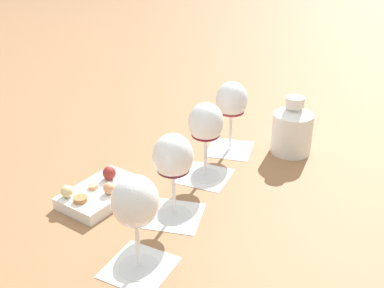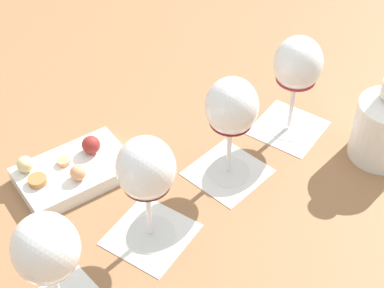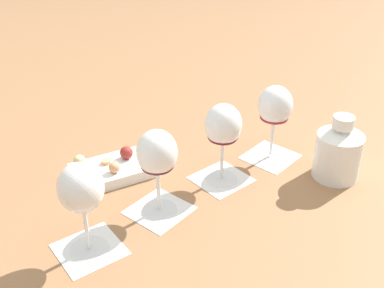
% 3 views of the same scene
% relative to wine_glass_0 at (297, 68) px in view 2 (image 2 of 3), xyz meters
% --- Properties ---
extents(ground_plane, '(8.00, 8.00, 0.00)m').
position_rel_wine_glass_0_xyz_m(ground_plane, '(0.21, 0.10, -0.12)').
color(ground_plane, '#936642').
extents(tasting_card_0, '(0.15, 0.15, 0.00)m').
position_rel_wine_glass_0_xyz_m(tasting_card_0, '(0.00, -0.00, -0.12)').
color(tasting_card_0, white).
rests_on(tasting_card_0, ground_plane).
extents(tasting_card_1, '(0.15, 0.14, 0.00)m').
position_rel_wine_glass_0_xyz_m(tasting_card_1, '(0.14, 0.06, -0.12)').
color(tasting_card_1, white).
rests_on(tasting_card_1, ground_plane).
extents(tasting_card_2, '(0.15, 0.15, 0.00)m').
position_rel_wine_glass_0_xyz_m(tasting_card_2, '(0.29, 0.14, -0.12)').
color(tasting_card_2, white).
rests_on(tasting_card_2, ground_plane).
extents(wine_glass_0, '(0.08, 0.08, 0.18)m').
position_rel_wine_glass_0_xyz_m(wine_glass_0, '(0.00, 0.00, 0.00)').
color(wine_glass_0, white).
rests_on(wine_glass_0, tasting_card_0).
extents(wine_glass_1, '(0.08, 0.08, 0.18)m').
position_rel_wine_glass_0_xyz_m(wine_glass_1, '(0.14, 0.06, -0.00)').
color(wine_glass_1, white).
rests_on(wine_glass_1, tasting_card_1).
extents(wine_glass_2, '(0.08, 0.08, 0.18)m').
position_rel_wine_glass_0_xyz_m(wine_glass_2, '(0.29, 0.14, -0.00)').
color(wine_glass_2, white).
rests_on(wine_glass_2, tasting_card_2).
extents(wine_glass_3, '(0.08, 0.08, 0.18)m').
position_rel_wine_glass_0_xyz_m(wine_glass_3, '(0.42, 0.22, -0.00)').
color(wine_glass_3, white).
rests_on(wine_glass_3, tasting_card_3).
extents(snack_dish, '(0.19, 0.15, 0.05)m').
position_rel_wine_glass_0_xyz_m(snack_dish, '(0.36, -0.01, -0.11)').
color(snack_dish, white).
rests_on(snack_dish, ground_plane).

